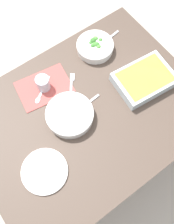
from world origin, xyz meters
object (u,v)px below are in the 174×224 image
(side_plate, at_px, (45,171))
(spoon_spare, at_px, (41,94))
(broccoli_bowl, at_px, (95,46))
(stew_bowl, at_px, (70,115))
(drink_cup, at_px, (43,84))
(spoon_by_broccoli, at_px, (105,41))
(fork_on_table, at_px, (72,86))
(baking_dish, at_px, (144,79))
(spoon_by_stew, at_px, (82,107))

(side_plate, xyz_separation_m, spoon_spare, (-0.20, -0.36, -0.00))
(broccoli_bowl, distance_m, spoon_spare, 0.41)
(stew_bowl, bearing_deg, spoon_spare, -76.06)
(drink_cup, bearing_deg, spoon_by_broccoli, -173.97)
(spoon_by_broccoli, height_order, spoon_spare, same)
(drink_cup, relative_size, spoon_spare, 0.55)
(drink_cup, xyz_separation_m, side_plate, (0.24, 0.38, -0.03))
(fork_on_table, bearing_deg, baking_dish, 147.11)
(stew_bowl, relative_size, spoon_spare, 1.58)
(spoon_by_stew, distance_m, spoon_spare, 0.23)
(stew_bowl, distance_m, spoon_by_broccoli, 0.51)
(broccoli_bowl, relative_size, side_plate, 0.96)
(drink_cup, height_order, spoon_by_stew, drink_cup)
(spoon_by_stew, height_order, spoon_spare, same)
(stew_bowl, distance_m, baking_dish, 0.44)
(baking_dish, xyz_separation_m, fork_on_table, (0.32, -0.21, -0.03))
(stew_bowl, relative_size, drink_cup, 2.86)
(spoon_by_broccoli, distance_m, fork_on_table, 0.35)
(baking_dish, distance_m, side_plate, 0.70)
(broccoli_bowl, height_order, spoon_spare, broccoli_bowl)
(broccoli_bowl, bearing_deg, baking_dish, 104.12)
(spoon_by_stew, distance_m, spoon_by_broccoli, 0.44)
(drink_cup, relative_size, side_plate, 0.39)
(broccoli_bowl, bearing_deg, spoon_by_stew, 43.29)
(broccoli_bowl, bearing_deg, fork_on_table, 25.82)
(side_plate, bearing_deg, stew_bowl, -148.12)
(spoon_by_stew, relative_size, fork_on_table, 1.16)
(baking_dish, height_order, spoon_by_stew, baking_dish)
(drink_cup, relative_size, spoon_by_stew, 0.48)
(stew_bowl, height_order, spoon_spare, stew_bowl)
(baking_dish, height_order, side_plate, baking_dish)
(broccoli_bowl, height_order, spoon_by_broccoli, broccoli_bowl)
(broccoli_bowl, xyz_separation_m, spoon_by_broccoli, (-0.08, -0.01, -0.03))
(stew_bowl, xyz_separation_m, drink_cup, (0.01, -0.23, 0.01))
(broccoli_bowl, xyz_separation_m, fork_on_table, (0.24, 0.12, -0.03))
(side_plate, bearing_deg, drink_cup, -121.96)
(drink_cup, bearing_deg, spoon_spare, 34.89)
(stew_bowl, xyz_separation_m, side_plate, (0.25, 0.16, -0.03))
(side_plate, relative_size, spoon_spare, 1.42)
(drink_cup, relative_size, spoon_by_broccoli, 0.48)
(drink_cup, distance_m, spoon_by_stew, 0.24)
(drink_cup, height_order, fork_on_table, drink_cup)
(spoon_by_stew, xyz_separation_m, spoon_by_broccoli, (-0.35, -0.27, 0.00))
(baking_dish, relative_size, side_plate, 1.46)
(drink_cup, bearing_deg, baking_dish, 147.22)
(stew_bowl, relative_size, fork_on_table, 1.61)
(broccoli_bowl, bearing_deg, side_plate, 34.66)
(baking_dish, bearing_deg, stew_bowl, -8.48)
(stew_bowl, bearing_deg, broccoli_bowl, -143.46)
(baking_dish, distance_m, spoon_by_broccoli, 0.34)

